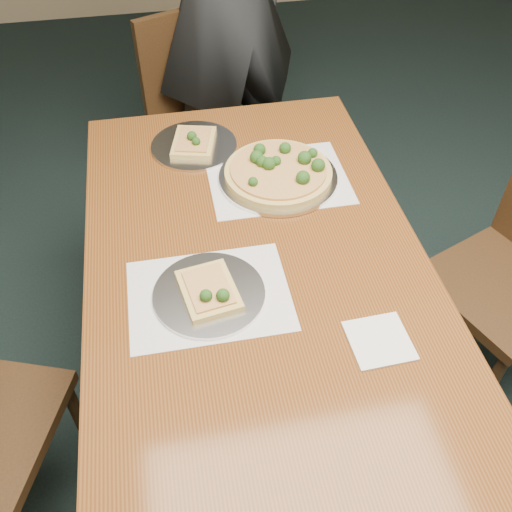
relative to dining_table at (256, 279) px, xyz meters
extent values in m
cube|color=#532C10|center=(0.00, 0.00, 0.07)|extent=(0.90, 1.50, 0.04)
cylinder|color=black|center=(-0.39, 0.69, -0.31)|extent=(0.07, 0.07, 0.70)
cylinder|color=black|center=(0.39, 0.69, -0.31)|extent=(0.07, 0.07, 0.70)
cube|color=black|center=(0.00, 1.06, -0.21)|extent=(0.55, 0.55, 0.04)
cylinder|color=black|center=(-0.09, 0.83, -0.44)|extent=(0.04, 0.04, 0.43)
cylinder|color=black|center=(-0.23, 1.16, -0.44)|extent=(0.04, 0.04, 0.43)
cylinder|color=black|center=(0.24, 0.96, -0.44)|extent=(0.04, 0.04, 0.43)
cylinder|color=black|center=(0.10, 1.30, -0.44)|extent=(0.04, 0.04, 0.43)
cube|color=black|center=(-0.07, 1.24, 0.03)|extent=(0.40, 0.19, 0.44)
cylinder|color=black|center=(-0.57, -0.10, -0.44)|extent=(0.04, 0.04, 0.43)
cube|color=black|center=(0.81, 0.00, -0.21)|extent=(0.55, 0.55, 0.04)
cylinder|color=black|center=(0.58, 0.10, -0.44)|extent=(0.04, 0.04, 0.43)
cylinder|color=black|center=(0.91, 0.23, -0.44)|extent=(0.04, 0.04, 0.43)
cylinder|color=black|center=(0.71, -0.23, -0.44)|extent=(0.04, 0.04, 0.43)
cube|color=white|center=(0.13, 0.31, 0.09)|extent=(0.42, 0.32, 0.00)
cube|color=white|center=(-0.14, -0.11, 0.09)|extent=(0.40, 0.30, 0.00)
cylinder|color=silver|center=(0.13, 0.31, 0.10)|extent=(0.36, 0.36, 0.01)
cylinder|color=tan|center=(0.13, 0.31, 0.12)|extent=(0.33, 0.33, 0.02)
cylinder|color=#E0CB74|center=(0.13, 0.31, 0.13)|extent=(0.29, 0.29, 0.01)
sphere|color=#1B4214|center=(0.17, 0.39, 0.15)|extent=(0.04, 0.04, 0.04)
sphere|color=#1B4214|center=(0.09, 0.40, 0.15)|extent=(0.04, 0.04, 0.04)
sphere|color=#1B4214|center=(0.18, 0.24, 0.15)|extent=(0.04, 0.04, 0.04)
sphere|color=#1B4214|center=(0.24, 0.29, 0.15)|extent=(0.04, 0.04, 0.04)
sphere|color=#1B4214|center=(0.24, 0.35, 0.14)|extent=(0.03, 0.03, 0.03)
sphere|color=#1B4214|center=(0.08, 0.34, 0.15)|extent=(0.04, 0.04, 0.04)
sphere|color=#1B4214|center=(0.04, 0.25, 0.14)|extent=(0.03, 0.03, 0.03)
sphere|color=#1B4214|center=(0.21, 0.33, 0.15)|extent=(0.04, 0.04, 0.04)
sphere|color=#1B4214|center=(0.10, 0.32, 0.15)|extent=(0.04, 0.04, 0.04)
sphere|color=#1B4214|center=(0.07, 0.36, 0.15)|extent=(0.04, 0.04, 0.04)
sphere|color=#1B4214|center=(0.13, 0.34, 0.14)|extent=(0.03, 0.03, 0.03)
cylinder|color=silver|center=(-0.14, -0.11, 0.10)|extent=(0.28, 0.28, 0.01)
cube|color=tan|center=(-0.14, -0.11, 0.11)|extent=(0.16, 0.19, 0.02)
cube|color=#E0CB74|center=(-0.14, -0.11, 0.12)|extent=(0.12, 0.15, 0.01)
sphere|color=#1B4214|center=(-0.11, -0.16, 0.14)|extent=(0.03, 0.03, 0.03)
sphere|color=#1B4214|center=(-0.15, -0.15, 0.14)|extent=(0.03, 0.03, 0.03)
cylinder|color=silver|center=(-0.11, 0.53, 0.10)|extent=(0.28, 0.28, 0.01)
cube|color=tan|center=(-0.11, 0.53, 0.11)|extent=(0.17, 0.20, 0.02)
cube|color=#E0CB74|center=(-0.11, 0.53, 0.12)|extent=(0.13, 0.16, 0.01)
sphere|color=#1B4214|center=(-0.11, 0.53, 0.13)|extent=(0.03, 0.03, 0.03)
sphere|color=#1B4214|center=(-0.10, 0.50, 0.13)|extent=(0.03, 0.03, 0.03)
cube|color=white|center=(0.23, -0.33, 0.09)|extent=(0.15, 0.15, 0.01)
camera|label=1|loc=(-0.20, -1.04, 1.18)|focal=40.00mm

